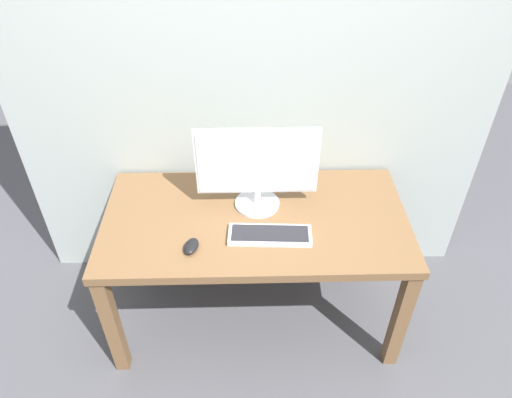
% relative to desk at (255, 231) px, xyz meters
% --- Properties ---
extents(ground_plane, '(6.00, 6.00, 0.00)m').
position_rel_desk_xyz_m(ground_plane, '(0.00, 0.00, -0.66)').
color(ground_plane, '#4C4C51').
extents(wall_back, '(2.60, 0.04, 3.00)m').
position_rel_desk_xyz_m(wall_back, '(0.00, 0.44, 0.84)').
color(wall_back, '#9EA8A3').
rests_on(wall_back, ground_plane).
extents(desk, '(1.55, 0.79, 0.75)m').
position_rel_desk_xyz_m(desk, '(0.00, 0.00, 0.00)').
color(desk, brown).
rests_on(desk, ground_plane).
extents(monitor, '(0.61, 0.23, 0.45)m').
position_rel_desk_xyz_m(monitor, '(0.01, 0.11, 0.33)').
color(monitor, silver).
rests_on(monitor, desk).
extents(keyboard_primary, '(0.41, 0.16, 0.03)m').
position_rel_desk_xyz_m(keyboard_primary, '(0.07, -0.15, 0.11)').
color(keyboard_primary, silver).
rests_on(keyboard_primary, desk).
extents(mouse, '(0.09, 0.12, 0.03)m').
position_rel_desk_xyz_m(mouse, '(-0.31, -0.22, 0.11)').
color(mouse, black).
rests_on(mouse, desk).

